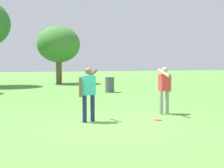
# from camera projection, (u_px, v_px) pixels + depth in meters

# --- Properties ---
(ground_plane) EXTENTS (120.00, 120.00, 0.00)m
(ground_plane) POSITION_uv_depth(u_px,v_px,m) (111.00, 125.00, 7.84)
(ground_plane) COLOR #568E3D
(person_thrower) EXTENTS (0.61, 0.72, 1.64)m
(person_thrower) POSITION_uv_depth(u_px,v_px,m) (165.00, 87.00, 9.51)
(person_thrower) COLOR gray
(person_thrower) RESTS_ON ground
(person_catcher) EXTENTS (0.61, 0.72, 1.64)m
(person_catcher) POSITION_uv_depth(u_px,v_px,m) (88.00, 90.00, 8.18)
(person_catcher) COLOR #1E234C
(person_catcher) RESTS_ON ground
(frisbee) EXTENTS (0.25, 0.25, 0.03)m
(frisbee) POSITION_uv_depth(u_px,v_px,m) (158.00, 120.00, 8.47)
(frisbee) COLOR #E04733
(frisbee) RESTS_ON ground
(trash_can_further_along) EXTENTS (0.59, 0.59, 0.96)m
(trash_can_further_along) POSITION_uv_depth(u_px,v_px,m) (110.00, 85.00, 17.02)
(trash_can_further_along) COLOR #515156
(trash_can_further_along) RESTS_ON ground
(tree_far_right) EXTENTS (3.83, 3.83, 5.18)m
(tree_far_right) POSITION_uv_depth(u_px,v_px,m) (59.00, 45.00, 24.50)
(tree_far_right) COLOR brown
(tree_far_right) RESTS_ON ground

